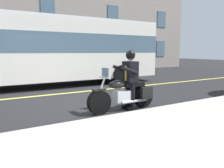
% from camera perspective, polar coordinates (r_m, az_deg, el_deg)
% --- Properties ---
extents(ground_plane, '(80.00, 80.00, 0.00)m').
position_cam_1_polar(ground_plane, '(7.20, -9.62, -5.32)').
color(ground_plane, black).
extents(sidewalk_curb, '(60.00, 5.00, 0.15)m').
position_cam_1_polar(sidewalk_curb, '(3.60, 18.55, -18.92)').
color(sidewalk_curb, '#B2ADA0').
rests_on(sidewalk_curb, ground_plane).
extents(lane_center_stripe, '(60.00, 0.16, 0.01)m').
position_cam_1_polar(lane_center_stripe, '(9.06, -14.15, -2.58)').
color(lane_center_stripe, '#E5DB4C').
rests_on(lane_center_stripe, ground_plane).
extents(motorcycle_main, '(2.22, 0.63, 1.26)m').
position_cam_1_polar(motorcycle_main, '(6.40, 3.27, -2.82)').
color(motorcycle_main, black).
rests_on(motorcycle_main, ground_plane).
extents(rider_main, '(0.63, 0.56, 1.74)m').
position_cam_1_polar(rider_main, '(6.42, 4.67, 2.48)').
color(rider_main, black).
rests_on(rider_main, ground_plane).
extents(bus_near, '(11.05, 2.70, 3.30)m').
position_cam_1_polar(bus_near, '(11.23, -15.23, 9.06)').
color(bus_near, white).
rests_on(bus_near, ground_plane).
extents(building_backdrop, '(29.17, 6.06, 11.92)m').
position_cam_1_polar(building_backdrop, '(21.48, -18.61, 19.48)').
color(building_backdrop, gray).
rests_on(building_backdrop, ground_plane).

